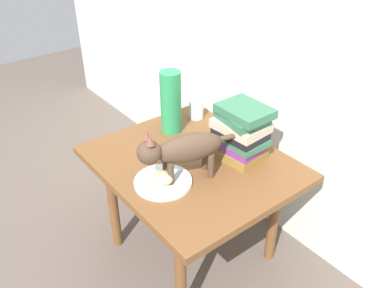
# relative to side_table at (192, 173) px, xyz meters

# --- Properties ---
(ground_plane) EXTENTS (6.00, 6.00, 0.00)m
(ground_plane) POSITION_rel_side_table_xyz_m (0.00, 0.00, -0.44)
(ground_plane) COLOR brown
(side_table) EXTENTS (0.80, 0.67, 0.51)m
(side_table) POSITION_rel_side_table_xyz_m (0.00, 0.00, 0.00)
(side_table) COLOR brown
(side_table) RESTS_ON ground
(plate) EXTENTS (0.22, 0.22, 0.01)m
(plate) POSITION_rel_side_table_xyz_m (0.05, -0.18, 0.07)
(plate) COLOR silver
(plate) RESTS_ON side_table
(bread_roll) EXTENTS (0.10, 0.08, 0.05)m
(bread_roll) POSITION_rel_side_table_xyz_m (0.06, -0.19, 0.10)
(bread_roll) COLOR #E0BC7A
(bread_roll) RESTS_ON plate
(cat) EXTENTS (0.18, 0.46, 0.23)m
(cat) POSITION_rel_side_table_xyz_m (0.07, -0.10, 0.19)
(cat) COLOR #4C3828
(cat) RESTS_ON side_table
(book_stack) EXTENTS (0.22, 0.18, 0.23)m
(book_stack) POSITION_rel_side_table_xyz_m (0.10, 0.17, 0.18)
(book_stack) COLOR olive
(book_stack) RESTS_ON side_table
(green_vase) EXTENTS (0.09, 0.09, 0.28)m
(green_vase) POSITION_rel_side_table_xyz_m (-0.25, 0.08, 0.20)
(green_vase) COLOR #288C51
(green_vase) RESTS_ON side_table
(candle_jar) EXTENTS (0.07, 0.07, 0.08)m
(candle_jar) POSITION_rel_side_table_xyz_m (-0.28, 0.24, 0.10)
(candle_jar) COLOR silver
(candle_jar) RESTS_ON side_table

